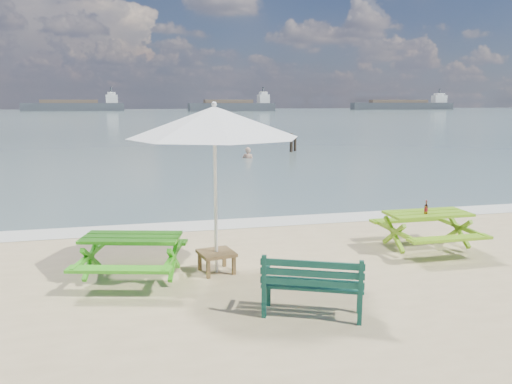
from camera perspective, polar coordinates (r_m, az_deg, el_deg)
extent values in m
plane|color=slate|center=(91.03, -11.82, 8.48)|extent=(300.00, 300.00, 0.00)
cube|color=silver|center=(11.16, -0.32, -3.51)|extent=(22.00, 0.90, 0.01)
cube|color=#34A018|center=(7.75, -14.07, -5.05)|extent=(1.56, 1.01, 0.05)
cube|color=#34A018|center=(8.45, -12.79, -5.61)|extent=(1.46, 0.60, 0.05)
cube|color=#34A018|center=(7.20, -15.39, -8.54)|extent=(1.46, 0.60, 0.05)
cube|color=#34A018|center=(7.85, -13.95, -7.59)|extent=(1.51, 1.12, 0.61)
cube|color=#6CA418|center=(9.51, 19.04, -2.34)|extent=(1.49, 0.70, 0.05)
cube|color=#6CA418|center=(10.15, 16.88, -3.05)|extent=(1.49, 0.27, 0.05)
cube|color=#6CA418|center=(9.01, 21.27, -4.99)|extent=(1.49, 0.27, 0.05)
cube|color=#6CA418|center=(9.59, 18.91, -4.50)|extent=(1.39, 0.84, 0.63)
cube|color=#0F3F32|center=(6.44, 6.48, -10.49)|extent=(1.31, 0.86, 0.04)
cube|color=#0F3F32|center=(6.18, 6.39, -9.26)|extent=(1.18, 0.54, 0.33)
cube|color=#0F3F32|center=(6.52, 6.44, -12.13)|extent=(1.25, 0.87, 0.40)
cube|color=brown|center=(7.96, -4.55, -6.98)|extent=(0.62, 0.62, 0.05)
cube|color=brown|center=(8.01, -4.53, -8.13)|extent=(0.54, 0.54, 0.30)
cylinder|color=silver|center=(7.73, -4.65, -0.25)|extent=(0.05, 0.05, 2.53)
cone|color=white|center=(7.60, -4.77, 7.97)|extent=(3.09, 3.09, 0.47)
cylinder|color=#8C3F14|center=(9.35, 18.85, -1.94)|extent=(0.06, 0.06, 0.15)
cylinder|color=#8C3F14|center=(9.32, 18.90, -1.12)|extent=(0.03, 0.03, 0.07)
cylinder|color=#B1142D|center=(9.35, 18.85, -1.94)|extent=(0.06, 0.06, 0.06)
imported|color=tan|center=(23.81, -0.93, 3.24)|extent=(0.68, 0.57, 1.59)
cylinder|color=black|center=(26.55, 4.05, 5.43)|extent=(0.17, 0.17, 1.21)
cylinder|color=black|center=(27.25, 4.48, 5.35)|extent=(0.15, 0.15, 1.02)
cube|color=#383C42|center=(131.91, -2.78, 9.64)|extent=(22.69, 5.05, 2.20)
cube|color=silver|center=(134.11, 0.84, 10.61)|extent=(2.84, 3.12, 2.20)
cube|color=#383C42|center=(161.83, 16.35, 9.38)|extent=(32.03, 6.37, 2.20)
cube|color=silver|center=(167.30, 20.20, 9.94)|extent=(4.03, 3.28, 2.20)
cube|color=#383C42|center=(142.32, -20.10, 9.09)|extent=(25.90, 5.57, 2.20)
cube|color=silver|center=(142.12, -16.17, 10.19)|extent=(3.26, 3.18, 2.20)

